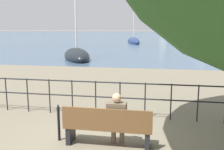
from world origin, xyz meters
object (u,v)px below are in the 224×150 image
(sailboat_1, at_px, (133,41))
(sailboat_4, at_px, (77,55))
(sailboat_0, at_px, (205,43))
(harbor_lighthouse, at_px, (166,17))
(seated_person_left, at_px, (117,117))
(park_bench, at_px, (107,127))
(closed_umbrella, at_px, (59,120))
(sailboat_5, at_px, (203,46))

(sailboat_1, xyz_separation_m, sailboat_4, (-2.62, -24.91, -0.03))
(sailboat_0, height_order, harbor_lighthouse, harbor_lighthouse)
(seated_person_left, bearing_deg, sailboat_4, 111.04)
(seated_person_left, xyz_separation_m, sailboat_4, (-5.89, 15.32, -0.35))
(sailboat_0, bearing_deg, sailboat_1, 177.89)
(seated_person_left, height_order, harbor_lighthouse, harbor_lighthouse)
(park_bench, xyz_separation_m, closed_umbrella, (-1.15, 0.09, 0.05))
(park_bench, xyz_separation_m, seated_person_left, (0.19, 0.08, 0.22))
(sailboat_4, bearing_deg, sailboat_5, 23.31)
(closed_umbrella, height_order, harbor_lighthouse, harbor_lighthouse)
(closed_umbrella, distance_m, sailboat_4, 15.97)
(closed_umbrella, bearing_deg, sailboat_0, 75.07)
(harbor_lighthouse, bearing_deg, sailboat_0, -88.02)
(sailboat_0, relative_size, sailboat_4, 1.44)
(sailboat_4, height_order, sailboat_5, sailboat_5)
(park_bench, distance_m, sailboat_4, 16.42)
(park_bench, bearing_deg, sailboat_4, 110.31)
(seated_person_left, bearing_deg, sailboat_0, 77.06)
(closed_umbrella, relative_size, sailboat_0, 0.07)
(sailboat_1, height_order, sailboat_4, sailboat_4)
(closed_umbrella, xyz_separation_m, sailboat_4, (-4.54, 15.31, -0.18))
(sailboat_4, bearing_deg, seated_person_left, -93.76)
(harbor_lighthouse, bearing_deg, closed_umbrella, -92.83)
(sailboat_4, bearing_deg, closed_umbrella, -98.27)
(sailboat_0, height_order, sailboat_1, sailboat_0)
(seated_person_left, xyz_separation_m, closed_umbrella, (-1.35, 0.01, -0.17))
(sailboat_0, distance_m, sailboat_4, 25.79)
(seated_person_left, distance_m, closed_umbrella, 1.36)
(park_bench, relative_size, sailboat_5, 0.16)
(sailboat_1, distance_m, harbor_lighthouse, 92.16)
(sailboat_0, bearing_deg, park_bench, -88.82)
(seated_person_left, relative_size, closed_umbrella, 1.37)
(closed_umbrella, bearing_deg, sailboat_5, 74.50)
(park_bench, bearing_deg, seated_person_left, 22.37)
(park_bench, relative_size, closed_umbrella, 2.21)
(sailboat_4, xyz_separation_m, harbor_lighthouse, (11.06, 116.32, 8.20))
(park_bench, relative_size, sailboat_1, 0.23)
(seated_person_left, height_order, closed_umbrella, seated_person_left)
(sailboat_0, xyz_separation_m, sailboat_1, (-11.72, 3.47, -0.05))
(sailboat_5, bearing_deg, sailboat_0, 61.45)
(harbor_lighthouse, bearing_deg, sailboat_1, -95.28)
(closed_umbrella, height_order, sailboat_1, sailboat_1)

